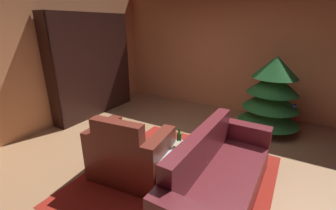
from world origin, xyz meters
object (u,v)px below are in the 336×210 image
Objects in this scene: book_stack_on_table at (183,149)px; couch_red at (219,180)px; decorated_tree at (272,95)px; bookshelf_unit at (97,66)px; bottle_on_table at (179,139)px; coffee_table at (181,157)px; armchair_red at (130,156)px.

couch_red is at bearing -3.34° from book_stack_on_table.
decorated_tree reaches higher than couch_red.
bookshelf_unit is at bearing 156.41° from couch_red.
bottle_on_table is 2.31m from decorated_tree.
bottle_on_table is at bearing -111.44° from decorated_tree.
bookshelf_unit is 3.16× the size of coffee_table.
bookshelf_unit is 1.09× the size of couch_red.
bottle_on_table is at bearing 125.67° from coffee_table.
couch_red is (1.17, 0.16, -0.03)m from armchair_red.
couch_red reaches higher than coffee_table.
armchair_red is 0.74m from book_stack_on_table.
bottle_on_table reaches higher than coffee_table.
armchair_red is 0.75× the size of decorated_tree.
decorated_tree is (0.73, 2.30, 0.31)m from coffee_table.
book_stack_on_table is at bearing 15.23° from armchair_red.
bookshelf_unit reaches higher than couch_red.
bottle_on_table is (0.55, 0.35, 0.23)m from armchair_red.
couch_red is (3.38, -1.48, -0.78)m from bookshelf_unit.
armchair_red is 4.47× the size of bottle_on_table.
bookshelf_unit is 3.09m from bottle_on_table.
armchair_red is 2.89m from decorated_tree.
decorated_tree is (1.39, 2.50, 0.40)m from armchair_red.
bookshelf_unit is at bearing 155.07° from bottle_on_table.
bottle_on_table is at bearing 162.72° from couch_red.
couch_red is 2.39m from decorated_tree.
bottle_on_table is at bearing 32.59° from armchair_red.
armchair_red is 1.18m from couch_red.
bottle_on_table reaches higher than book_stack_on_table.
coffee_table is at bearing 175.85° from couch_red.
decorated_tree is at bearing 60.84° from armchair_red.
couch_red is 8.30× the size of bottle_on_table.
decorated_tree is (3.61, 0.86, -0.35)m from bookshelf_unit.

